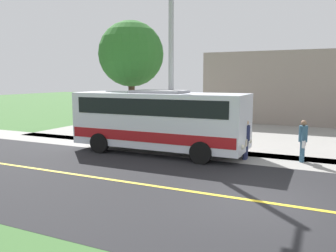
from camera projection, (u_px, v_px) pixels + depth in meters
name	position (u px, v px, depth m)	size (l,w,h in m)	color
ground_plane	(258.00, 202.00, 9.35)	(120.00, 120.00, 0.00)	#3D6633
road_surface	(258.00, 201.00, 9.34)	(8.00, 100.00, 0.01)	black
sidewalk	(281.00, 161.00, 14.02)	(2.40, 100.00, 0.01)	gray
road_centre_line	(258.00, 201.00, 9.34)	(0.16, 100.00, 0.00)	gold
shuttle_bus_front	(160.00, 118.00, 15.42)	(2.79, 7.93, 2.83)	silver
pedestrian_with_bags	(303.00, 140.00, 13.72)	(0.72, 0.34, 1.70)	#335972
pedestrian_waiting	(246.00, 138.00, 14.17)	(0.72, 0.34, 1.65)	#1E2347
street_light_pole	(170.00, 49.00, 15.13)	(1.97, 0.24, 8.46)	#9E9EA3
tree_curbside	(131.00, 54.00, 18.85)	(3.60, 3.60, 6.51)	#4C3826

